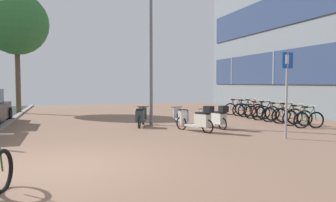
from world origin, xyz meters
TOP-DOWN VIEW (x-y plane):
  - ground at (1.43, 0.00)m, footprint 21.00×40.00m
  - bicycle_rack_00 at (9.07, 3.22)m, footprint 1.28×0.48m
  - bicycle_rack_01 at (9.12, 3.92)m, footprint 1.27×0.48m
  - bicycle_rack_02 at (9.15, 4.62)m, footprint 1.21×0.65m
  - bicycle_rack_03 at (9.11, 5.31)m, footprint 1.28×0.57m
  - bicycle_rack_04 at (9.03, 6.01)m, footprint 1.32×0.54m
  - bicycle_rack_05 at (9.03, 6.70)m, footprint 1.16×0.66m
  - bicycle_rack_06 at (9.14, 7.40)m, footprint 1.30×0.61m
  - bicycle_rack_07 at (9.16, 8.09)m, footprint 1.29×0.49m
  - bicycle_rack_08 at (9.04, 8.79)m, footprint 1.26×0.50m
  - scooter_near at (2.90, 5.66)m, footprint 0.81×1.62m
  - scooter_mid at (4.66, 5.64)m, footprint 0.52×1.77m
  - scooter_far at (5.54, 4.21)m, footprint 0.68×1.72m
  - scooter_extra at (4.55, 3.60)m, footprint 0.99×1.61m
  - parking_sign at (6.61, 1.46)m, footprint 0.40×0.07m
  - lamp_post at (3.44, 6.07)m, footprint 0.20×0.52m
  - street_tree at (-2.56, 13.49)m, footprint 3.57×3.57m

SIDE VIEW (x-z plane):
  - ground at x=1.43m, z-range -0.09..0.04m
  - bicycle_rack_00 at x=9.07m, z-range -0.14..0.79m
  - bicycle_rack_01 at x=9.12m, z-range -0.14..0.80m
  - bicycle_rack_05 at x=9.03m, z-range -0.14..0.80m
  - bicycle_rack_08 at x=9.04m, z-range -0.14..0.81m
  - bicycle_rack_07 at x=9.16m, z-range -0.14..0.82m
  - bicycle_rack_03 at x=9.11m, z-range -0.14..0.82m
  - bicycle_rack_02 at x=9.15m, z-range -0.15..0.83m
  - bicycle_rack_04 at x=9.03m, z-range -0.15..0.84m
  - bicycle_rack_06 at x=9.14m, z-range -0.15..0.86m
  - scooter_mid at x=4.66m, z-range 0.00..0.73m
  - scooter_near at x=2.90m, z-range 0.00..0.80m
  - scooter_far at x=5.54m, z-range -0.05..0.89m
  - scooter_extra at x=4.55m, z-range -0.05..0.94m
  - parking_sign at x=6.61m, z-range 0.31..3.03m
  - lamp_post at x=3.44m, z-range 0.32..6.08m
  - street_tree at x=-2.56m, z-range 1.68..8.65m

